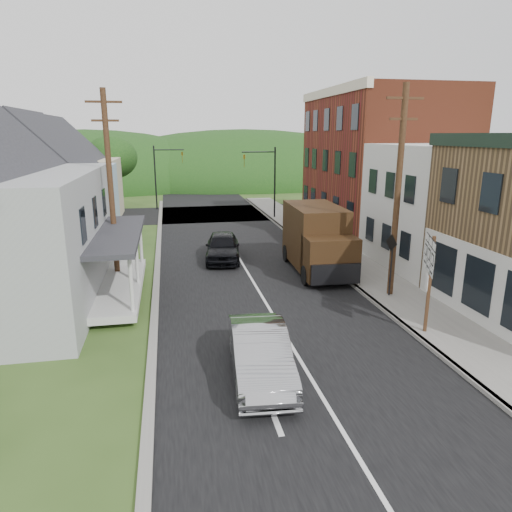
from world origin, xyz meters
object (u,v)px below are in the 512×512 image
delivery_van (317,240)px  warning_sign (391,256)px  route_sign_cluster (429,271)px  dark_sedan (223,247)px  silver_sedan (260,354)px

delivery_van → warning_sign: (1.83, -4.51, 0.18)m
route_sign_cluster → delivery_van: bearing=121.6°
dark_sedan → delivery_van: bearing=-27.0°
silver_sedan → warning_sign: (6.90, 5.57, 1.14)m
dark_sedan → route_sign_cluster: bearing=-55.3°
dark_sedan → route_sign_cluster: size_ratio=1.33×
silver_sedan → dark_sedan: bearing=92.2°
dark_sedan → warning_sign: warning_sign is taller
dark_sedan → warning_sign: (6.41, -7.65, 1.12)m
silver_sedan → warning_sign: 8.94m
warning_sign → route_sign_cluster: bearing=-108.4°
silver_sedan → delivery_van: (5.07, 10.08, 0.96)m
delivery_van → silver_sedan: bearing=-114.4°
silver_sedan → warning_sign: size_ratio=1.69×
route_sign_cluster → dark_sedan: bearing=140.0°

